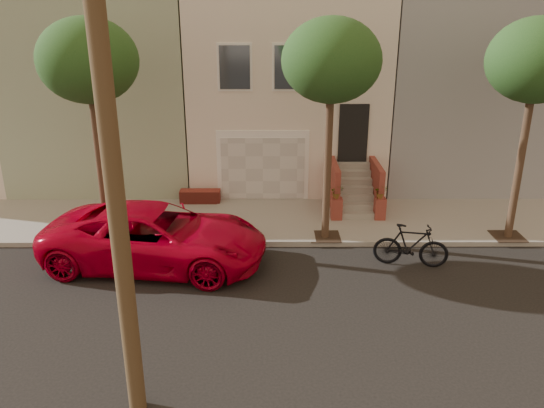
{
  "coord_description": "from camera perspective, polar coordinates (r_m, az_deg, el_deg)",
  "views": [
    {
      "loc": [
        -0.65,
        -10.93,
        6.77
      ],
      "look_at": [
        -0.59,
        3.0,
        1.54
      ],
      "focal_mm": 35.71,
      "sensor_mm": 36.0,
      "label": 1
    }
  ],
  "objects": [
    {
      "name": "ground",
      "position": [
        12.88,
        2.75,
        -11.18
      ],
      "size": [
        90.0,
        90.0,
        0.0
      ],
      "primitive_type": "plane",
      "color": "black",
      "rests_on": "ground"
    },
    {
      "name": "sidewalk",
      "position": [
        17.62,
        1.91,
        -1.77
      ],
      "size": [
        40.0,
        3.7,
        0.15
      ],
      "primitive_type": "cube",
      "color": "gray",
      "rests_on": "ground"
    },
    {
      "name": "house_row",
      "position": [
        22.35,
        1.48,
        12.54
      ],
      "size": [
        33.1,
        11.7,
        7.0
      ],
      "color": "beige",
      "rests_on": "sidewalk"
    },
    {
      "name": "tree_left",
      "position": [
        15.68,
        -18.82,
        13.98
      ],
      "size": [
        2.7,
        2.57,
        6.3
      ],
      "color": "#2D2116",
      "rests_on": "sidewalk"
    },
    {
      "name": "tree_mid",
      "position": [
        15.0,
        6.29,
        14.66
      ],
      "size": [
        2.7,
        2.57,
        6.3
      ],
      "color": "#2D2116",
      "rests_on": "sidewalk"
    },
    {
      "name": "tree_right",
      "position": [
        16.53,
        26.15,
        13.3
      ],
      "size": [
        2.7,
        2.57,
        6.3
      ],
      "color": "#2D2116",
      "rests_on": "sidewalk"
    },
    {
      "name": "pickup_truck",
      "position": [
        14.93,
        -12.13,
        -3.37
      ],
      "size": [
        6.25,
        3.48,
        1.65
      ],
      "primitive_type": "imported",
      "rotation": [
        0.0,
        0.0,
        1.44
      ],
      "color": "#B8001D",
      "rests_on": "ground"
    },
    {
      "name": "motorcycle",
      "position": [
        15.1,
        14.44,
        -4.24
      ],
      "size": [
        2.07,
        0.93,
        1.2
      ],
      "primitive_type": "imported",
      "rotation": [
        0.0,
        0.0,
        1.38
      ],
      "color": "black",
      "rests_on": "ground"
    }
  ]
}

